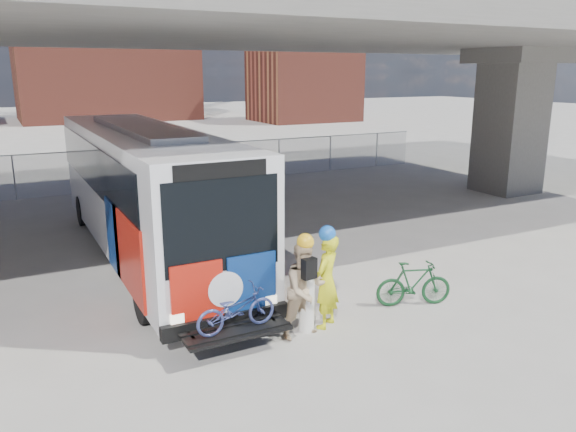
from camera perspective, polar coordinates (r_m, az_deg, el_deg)
ground at (r=14.94m, az=-4.20°, el=-5.40°), size 160.00×160.00×0.00m
bus at (r=16.05m, az=-14.45°, el=3.38°), size 2.67×12.90×3.69m
overpass at (r=17.87m, az=-10.04°, el=18.99°), size 40.00×16.00×7.95m
chainlink_fence at (r=25.79m, az=-15.02°, el=5.84°), size 30.00×0.06×30.00m
brick_buildings at (r=61.53m, az=-21.96°, el=13.77°), size 54.00×22.00×12.00m
smokestack at (r=71.07m, az=-12.26°, el=20.15°), size 2.20×2.20×25.00m
bollard at (r=11.30m, az=1.91°, el=-8.59°), size 0.31×0.31×1.21m
cyclist_hivis at (r=11.37m, az=3.93°, el=-6.37°), size 0.85×0.79×2.14m
cyclist_tan at (r=10.97m, az=1.74°, el=-7.36°), size 1.04×0.87×2.10m
bike_parked at (r=12.82m, az=12.66°, el=-6.73°), size 1.76×1.04×1.02m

